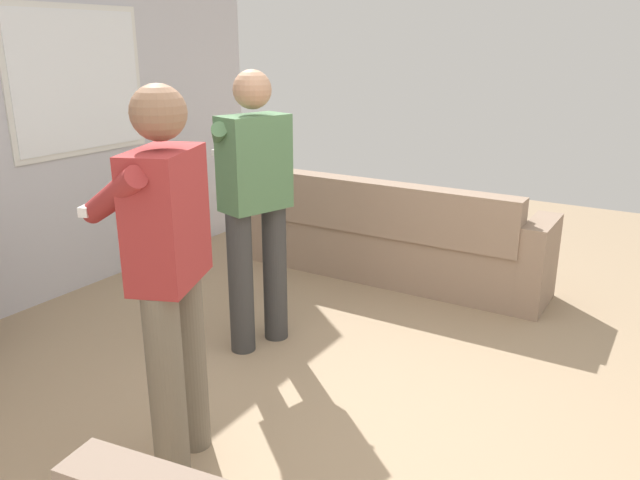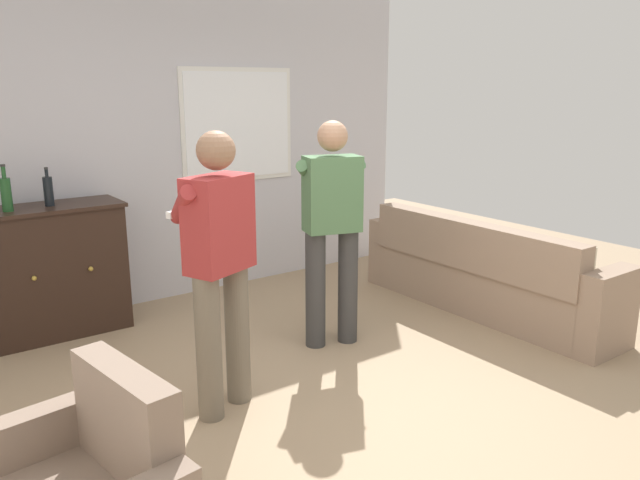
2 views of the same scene
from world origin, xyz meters
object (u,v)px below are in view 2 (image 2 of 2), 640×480
person_standing_right (332,223)px  person_standing_left (219,260)px  sideboard_cabinet (56,270)px  couch (481,275)px  bottle_liquor_amber (48,191)px  bottle_wine_green (6,193)px

person_standing_right → person_standing_left: bearing=-160.2°
sideboard_cabinet → person_standing_right: 2.20m
couch → bottle_liquor_amber: 3.57m
bottle_wine_green → bottle_liquor_amber: bottle_wine_green is taller
bottle_liquor_amber → person_standing_right: (1.61, -1.42, -0.21)m
sideboard_cabinet → person_standing_left: size_ratio=0.63×
person_standing_left → bottle_liquor_amber: bearing=104.7°
bottle_liquor_amber → person_standing_left: (0.48, -1.82, -0.21)m
person_standing_left → person_standing_right: (1.13, 0.41, 0.00)m
person_standing_right → sideboard_cabinet: bearing=138.5°
bottle_wine_green → person_standing_left: person_standing_left is taller
couch → bottle_liquor_amber: bottle_liquor_amber is taller
bottle_liquor_amber → person_standing_right: size_ratio=0.18×
sideboard_cabinet → person_standing_right: (1.62, -1.43, 0.42)m
couch → person_standing_left: person_standing_left is taller
bottle_wine_green → person_standing_right: 2.36m
bottle_liquor_amber → person_standing_left: bearing=-75.3°
bottle_wine_green → person_standing_left: bearing=-66.4°
sideboard_cabinet → person_standing_left: (0.49, -1.84, 0.42)m
bottle_wine_green → person_standing_right: (1.91, -1.37, -0.23)m
couch → sideboard_cabinet: bearing=151.6°
bottle_liquor_amber → sideboard_cabinet: bearing=121.4°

